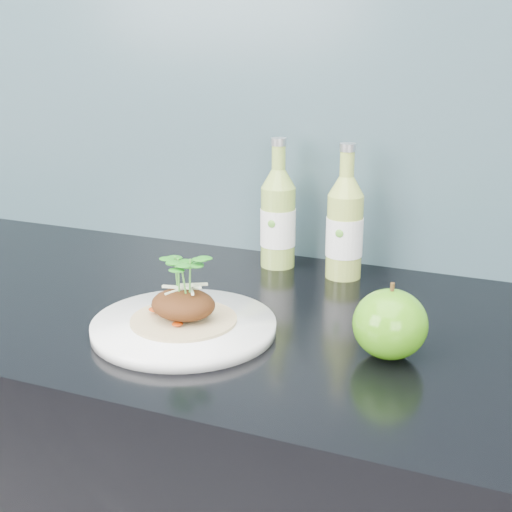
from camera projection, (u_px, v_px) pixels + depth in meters
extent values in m
cube|color=#6794A3|center=(340.00, 55.00, 1.16)|extent=(4.00, 0.02, 0.70)
cylinder|color=white|center=(184.00, 327.00, 0.96)|extent=(0.27, 0.27, 0.02)
cylinder|color=tan|center=(184.00, 320.00, 0.95)|extent=(0.14, 0.14, 0.00)
ellipsoid|color=#51290F|center=(183.00, 304.00, 0.95)|extent=(0.09, 0.08, 0.04)
ellipsoid|color=#36800D|center=(390.00, 324.00, 0.87)|extent=(0.11, 0.11, 0.09)
cylinder|color=#472D14|center=(392.00, 288.00, 0.86)|extent=(0.01, 0.00, 0.01)
cylinder|color=#91B149|center=(278.00, 227.00, 1.21)|extent=(0.08, 0.08, 0.14)
cone|color=#91B149|center=(278.00, 179.00, 1.18)|extent=(0.06, 0.06, 0.03)
cylinder|color=#91B149|center=(279.00, 158.00, 1.17)|extent=(0.02, 0.02, 0.04)
cylinder|color=silver|center=(279.00, 142.00, 1.17)|extent=(0.03, 0.03, 0.01)
cylinder|color=white|center=(278.00, 227.00, 1.21)|extent=(0.08, 0.08, 0.06)
ellipsoid|color=#59A533|center=(271.00, 224.00, 1.18)|extent=(0.01, 0.00, 0.01)
cylinder|color=#9FB64B|center=(344.00, 237.00, 1.15)|extent=(0.07, 0.07, 0.14)
cone|color=#9FB64B|center=(346.00, 186.00, 1.13)|extent=(0.06, 0.06, 0.03)
cylinder|color=#9FB64B|center=(347.00, 164.00, 1.12)|extent=(0.02, 0.02, 0.04)
cylinder|color=silver|center=(348.00, 147.00, 1.11)|extent=(0.03, 0.03, 0.01)
cylinder|color=white|center=(344.00, 236.00, 1.15)|extent=(0.07, 0.07, 0.06)
ellipsoid|color=#59A533|center=(339.00, 234.00, 1.12)|extent=(0.01, 0.00, 0.01)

